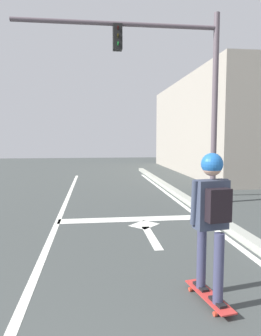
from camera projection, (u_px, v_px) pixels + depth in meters
The scene contains 10 objects.
lane_line_center at pixel (49, 243), 5.56m from camera, with size 0.12×20.00×0.01m, color silver.
lane_line_curbside at pixel (224, 236), 5.96m from camera, with size 0.12×20.00×0.01m, color silver.
stop_bar at pixel (133, 219), 7.17m from camera, with size 3.43×0.40×0.01m, color silver.
lane_arrow_stem at pixel (152, 237), 5.87m from camera, with size 0.16×1.40×0.01m, color silver.
lane_arrow_head at pixel (144, 225), 6.71m from camera, with size 0.56×0.44×0.01m, color silver.
curb_strip at pixel (236, 232), 5.98m from camera, with size 0.24×24.00×0.14m, color #9EA197.
skateboard at pixel (209, 296), 3.55m from camera, with size 0.32×0.84×0.08m.
skater at pixel (212, 207), 3.44m from camera, with size 0.45×0.61×1.63m.
traffic_signal_mast at pixel (170, 73), 8.44m from camera, with size 5.52×0.34×5.27m.
building_block at pixel (257, 127), 17.33m from camera, with size 8.98×11.89×4.94m, color #A0988B.
Camera 1 is at (0.37, 0.45, 1.87)m, focal length 33.23 mm.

